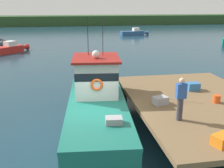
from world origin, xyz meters
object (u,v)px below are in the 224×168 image
Objects in this scene: bait_bucket at (217,99)px; deckhand_by_the_boat at (181,98)px; crate_stack_near_edge at (193,86)px; crate_single_far at (222,140)px; moored_boat_mid_harbor at (8,49)px; crate_stack_mid_dock at (160,101)px; main_fishing_boat at (97,102)px; moored_boat_outer_mooring at (134,33)px.

deckhand_by_the_boat reaches higher than bait_bucket.
crate_stack_near_edge is at bearing 56.67° from deckhand_by_the_boat.
crate_single_far is at bearing -106.93° from crate_stack_near_edge.
moored_boat_mid_harbor is (-10.73, 22.70, -1.61)m from deckhand_by_the_boat.
crate_stack_mid_dock is 2.78m from crate_stack_near_edge.
crate_stack_mid_dock is at bearing 95.30° from deckhand_by_the_boat.
crate_single_far is at bearing -79.00° from crate_stack_mid_dock.
crate_stack_near_edge is at bearing 4.53° from main_fishing_boat.
deckhand_by_the_boat is at bearing 105.62° from crate_single_far.
deckhand_by_the_boat is 0.37× the size of moored_boat_mid_harbor.
bait_bucket is (0.22, -1.81, -0.02)m from crate_stack_near_edge.
crate_single_far is 3.83m from bait_bucket.
deckhand_by_the_boat is (2.77, -2.85, 1.05)m from main_fishing_boat.
crate_stack_mid_dock is 23.58m from moored_boat_mid_harbor.
crate_single_far is 0.12× the size of moored_boat_outer_mooring.
main_fishing_boat reaches higher than crate_single_far.
bait_bucket is 0.08× the size of moored_boat_mid_harbor.
moored_boat_mid_harbor is at bearing 121.58° from bait_bucket.
bait_bucket is 24.99m from moored_boat_mid_harbor.
moored_boat_mid_harbor is (-7.96, 19.85, -0.56)m from main_fishing_boat.
main_fishing_boat is 5.85m from crate_single_far.
moored_boat_outer_mooring is at bearing 80.70° from crate_stack_near_edge.
main_fishing_boat is 16.54× the size of crate_stack_mid_dock.
crate_stack_mid_dock is 36.65m from moored_boat_outer_mooring.
deckhand_by_the_boat is (-2.13, -3.24, 0.67)m from crate_stack_near_edge.
main_fishing_boat is at bearing -68.15° from moored_boat_mid_harbor.
crate_stack_near_edge is 0.37× the size of deckhand_by_the_boat.
bait_bucket is 0.21× the size of deckhand_by_the_boat.
main_fishing_boat reaches higher than crate_stack_mid_dock.
deckhand_by_the_boat reaches higher than crate_stack_mid_dock.
bait_bucket is (5.12, -1.42, 0.36)m from main_fishing_boat.
moored_boat_mid_harbor is (-18.46, -14.73, 0.00)m from moored_boat_outer_mooring.
crate_stack_near_edge is (4.90, 0.39, 0.38)m from main_fishing_boat.
crate_stack_near_edge reaches higher than moored_boat_mid_harbor.
main_fishing_boat is 2.27× the size of moored_boat_mid_harbor.
deckhand_by_the_boat is at bearing -101.67° from moored_boat_outer_mooring.
moored_boat_outer_mooring is (5.38, 36.00, -0.92)m from bait_bucket.
main_fishing_boat is at bearing -175.47° from crate_stack_near_edge.
main_fishing_boat is 16.54× the size of crate_single_far.
moored_boat_outer_mooring is at bearing 73.11° from main_fishing_boat.
crate_single_far is at bearing -65.42° from moored_boat_mid_harbor.
bait_bucket is at bearing -58.42° from moored_boat_mid_harbor.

